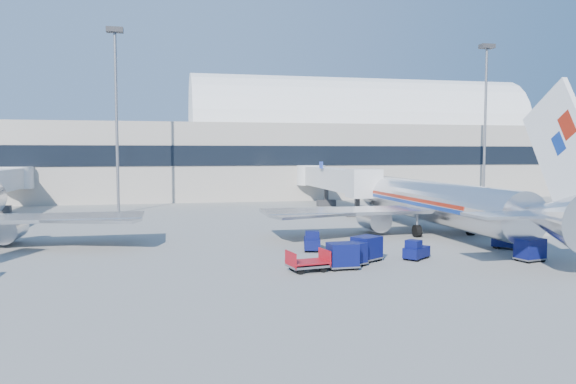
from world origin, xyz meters
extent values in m
plane|color=gray|center=(0.00, 0.00, 0.00)|extent=(260.00, 260.00, 0.00)
cube|color=#B2AA9E|center=(-25.00, 56.00, 6.00)|extent=(170.00, 28.00, 12.00)
cube|color=black|center=(-25.00, 42.05, 7.00)|extent=(170.00, 0.40, 3.00)
cylinder|color=white|center=(20.00, 56.00, 12.00)|extent=(60.00, 18.00, 18.00)
cylinder|color=silver|center=(10.00, 6.00, 2.90)|extent=(3.80, 28.00, 3.80)
sphere|color=silver|center=(10.00, 20.00, 2.90)|extent=(3.72, 3.72, 3.72)
cone|color=silver|center=(10.00, -11.00, 3.30)|extent=(3.80, 6.00, 3.80)
cube|color=#9C1C0C|center=(10.00, 7.00, 3.15)|extent=(3.85, 20.16, 0.32)
cube|color=navy|center=(10.00, 7.00, 2.78)|extent=(3.85, 20.16, 0.32)
cube|color=white|center=(10.00, -11.50, 7.70)|extent=(0.35, 7.79, 8.74)
cube|color=silver|center=(10.00, -10.50, 3.50)|extent=(11.00, 3.00, 0.18)
cube|color=silver|center=(10.00, 5.00, 2.30)|extent=(32.00, 5.00, 0.28)
cylinder|color=#B7B7BC|center=(4.50, 6.50, 1.35)|extent=(2.10, 3.80, 2.10)
cylinder|color=#B7B7BC|center=(15.50, 6.50, 1.35)|extent=(2.10, 3.80, 2.10)
cylinder|color=black|center=(10.00, 17.00, 0.45)|extent=(0.40, 0.90, 0.90)
cylinder|color=#B7B7BC|center=(-26.50, 6.50, 1.35)|extent=(2.10, 3.80, 2.10)
cube|color=silver|center=(7.60, 30.00, 4.00)|extent=(2.70, 24.00, 2.70)
cube|color=silver|center=(7.60, 17.80, 4.00)|extent=(3.40, 3.20, 3.20)
cylinder|color=silver|center=(7.60, 41.50, 4.00)|extent=(4.40, 4.40, 3.00)
cube|color=#2D2D30|center=(7.60, 20.00, 1.80)|extent=(0.50, 0.50, 3.00)
cube|color=#2D2D30|center=(7.60, 20.00, 0.45)|extent=(2.60, 1.00, 0.90)
cube|color=#2D2D30|center=(7.60, 33.00, 1.80)|extent=(0.50, 0.50, 3.00)
cube|color=#2D2D30|center=(7.60, 33.00, 0.45)|extent=(2.60, 1.00, 0.90)
cube|color=navy|center=(6.00, 30.00, 5.80)|extent=(0.12, 1.40, 0.90)
cylinder|color=silver|center=(-34.40, 41.50, 4.00)|extent=(4.40, 4.40, 3.00)
cylinder|color=slate|center=(-20.00, 30.00, 11.00)|extent=(0.36, 0.36, 22.00)
cube|color=#2D2D30|center=(-20.00, 30.00, 22.30)|extent=(2.00, 1.20, 0.60)
cylinder|color=slate|center=(30.00, 30.00, 11.00)|extent=(0.36, 0.36, 22.00)
cube|color=#2D2D30|center=(30.00, 30.00, 22.30)|extent=(2.00, 1.20, 0.60)
cube|color=#9E9E96|center=(18.00, 2.00, 0.45)|extent=(3.00, 0.55, 0.90)
cube|color=#9E9E96|center=(21.30, 2.00, 0.45)|extent=(3.00, 0.55, 0.90)
cube|color=#090E46|center=(2.89, -6.03, 0.52)|extent=(2.36, 2.20, 0.70)
cube|color=#090E46|center=(2.53, -6.32, 1.08)|extent=(1.25, 1.26, 0.66)
cylinder|color=black|center=(3.21, -5.22, 0.26)|extent=(0.54, 0.49, 0.53)
cube|color=#090E46|center=(11.70, -3.52, 0.54)|extent=(2.41, 2.40, 0.74)
cube|color=#090E46|center=(11.35, -3.17, 1.13)|extent=(1.32, 1.32, 0.69)
cylinder|color=black|center=(12.57, -3.76, 0.28)|extent=(0.55, 0.54, 0.55)
cube|color=#090E46|center=(-3.34, -1.05, 0.57)|extent=(1.69, 2.58, 0.78)
cube|color=#090E46|center=(-3.46, -1.55, 1.19)|extent=(1.21, 1.14, 0.72)
cylinder|color=black|center=(-3.61, -0.14, 0.29)|extent=(0.35, 0.62, 0.58)
cube|color=#090E46|center=(-0.76, -5.96, 0.97)|extent=(2.33, 2.21, 1.49)
cube|color=slate|center=(-0.76, -5.96, 0.23)|extent=(2.44, 2.31, 0.10)
cylinder|color=black|center=(-0.47, -5.10, 0.21)|extent=(0.43, 0.36, 0.41)
cube|color=#090E46|center=(-2.27, -7.34, 0.88)|extent=(2.07, 1.92, 1.34)
cube|color=slate|center=(-2.27, -7.34, 0.20)|extent=(2.18, 2.00, 0.09)
cylinder|color=black|center=(-1.94, -6.59, 0.18)|extent=(0.39, 0.30, 0.37)
cube|color=#090E46|center=(-3.18, -8.14, 0.96)|extent=(1.87, 1.48, 1.46)
cube|color=slate|center=(-3.18, -8.14, 0.22)|extent=(1.97, 1.53, 0.10)
cylinder|color=black|center=(-2.50, -7.55, 0.20)|extent=(0.41, 0.18, 0.40)
cube|color=#090E46|center=(10.15, -8.38, 0.90)|extent=(1.95, 1.66, 1.38)
cube|color=slate|center=(10.15, -8.38, 0.21)|extent=(2.05, 1.72, 0.10)
cylinder|color=black|center=(10.69, -7.73, 0.19)|extent=(0.40, 0.23, 0.38)
cube|color=slate|center=(-5.51, -8.35, 0.39)|extent=(2.70, 2.08, 0.13)
cube|color=maroon|center=(-5.51, -8.35, 0.61)|extent=(2.71, 2.13, 0.09)
cylinder|color=black|center=(-4.86, -7.61, 0.22)|extent=(0.47, 0.25, 0.44)
camera|label=1|loc=(-14.04, -41.98, 7.42)|focal=35.00mm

